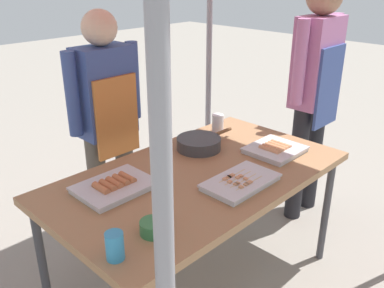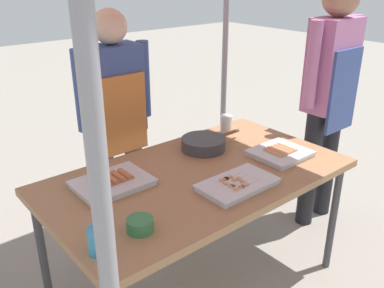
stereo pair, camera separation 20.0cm
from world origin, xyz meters
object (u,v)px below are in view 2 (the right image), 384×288
tray_grilled_sausages (112,182)px  customer_nearby (330,87)px  stall_table (198,182)px  tray_pork_links (280,153)px  vendor_woman (116,112)px  tray_meat_skewers (237,184)px  drink_cup_by_wok (97,241)px  drink_cup_near_edge (226,124)px  condiment_bowl (140,225)px  cooking_wok (204,143)px

tray_grilled_sausages → customer_nearby: customer_nearby is taller
stall_table → tray_pork_links: (0.50, -0.14, 0.07)m
tray_pork_links → vendor_woman: vendor_woman is taller
tray_pork_links → vendor_woman: size_ratio=0.20×
customer_nearby → tray_meat_skewers: bearing=-167.5°
tray_grilled_sausages → tray_meat_skewers: 0.62m
tray_meat_skewers → drink_cup_by_wok: bearing=-178.4°
tray_grilled_sausages → drink_cup_near_edge: drink_cup_near_edge is taller
drink_cup_by_wok → vendor_woman: vendor_woman is taller
vendor_woman → tray_meat_skewers: bearing=95.2°
drink_cup_by_wok → tray_grilled_sausages: bearing=54.4°
stall_table → condiment_bowl: bearing=-155.1°
condiment_bowl → drink_cup_by_wok: 0.21m
stall_table → customer_nearby: bearing=0.3°
stall_table → condiment_bowl: 0.58m
tray_grilled_sausages → condiment_bowl: size_ratio=3.22×
tray_meat_skewers → customer_nearby: bearing=12.5°
stall_table → condiment_bowl: (-0.52, -0.24, 0.08)m
customer_nearby → cooking_wok: bearing=167.3°
condiment_bowl → vendor_woman: (0.48, 0.99, 0.12)m
tray_grilled_sausages → drink_cup_by_wok: 0.53m
stall_table → customer_nearby: size_ratio=0.95×
stall_table → tray_meat_skewers: (0.05, -0.24, 0.07)m
tray_meat_skewers → tray_pork_links: bearing=12.9°
condiment_bowl → drink_cup_near_edge: drink_cup_near_edge is taller
tray_meat_skewers → tray_pork_links: (0.45, 0.10, 0.00)m
cooking_wok → drink_cup_by_wok: (-0.95, -0.48, 0.02)m
condiment_bowl → drink_cup_near_edge: 1.18m
tray_meat_skewers → drink_cup_near_edge: 0.73m
tray_meat_skewers → cooking_wok: 0.49m
drink_cup_by_wok → customer_nearby: (1.88, 0.27, 0.20)m
tray_grilled_sausages → tray_meat_skewers: size_ratio=0.94×
tray_grilled_sausages → tray_pork_links: 0.97m
tray_meat_skewers → vendor_woman: size_ratio=0.25×
customer_nearby → tray_grilled_sausages: bearing=174.2°
tray_meat_skewers → customer_nearby: 1.16m
tray_grilled_sausages → condiment_bowl: 0.42m
customer_nearby → vendor_woman: bearing=148.2°
condiment_bowl → drink_cup_near_edge: (1.04, 0.56, 0.03)m
tray_grilled_sausages → drink_cup_near_edge: size_ratio=3.11×
tray_grilled_sausages → drink_cup_by_wok: bearing=-125.6°
stall_table → cooking_wok: (0.23, 0.21, 0.09)m
customer_nearby → drink_cup_near_edge: bearing=153.9°
drink_cup_near_edge → customer_nearby: bearing=-26.1°
stall_table → drink_cup_by_wok: bearing=-160.1°
cooking_wok → stall_table: bearing=-136.7°
tray_pork_links → condiment_bowl: (-1.02, -0.10, 0.01)m
tray_grilled_sausages → drink_cup_near_edge: 0.95m
condiment_bowl → tray_pork_links: bearing=5.8°
condiment_bowl → customer_nearby: 1.71m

